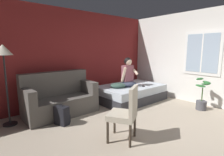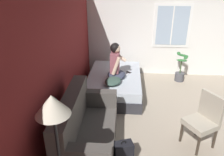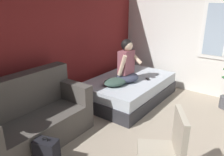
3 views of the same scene
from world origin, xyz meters
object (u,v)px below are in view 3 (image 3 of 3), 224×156
at_px(person_seated, 127,64).
at_px(throw_pillow, 115,82).
at_px(couch, 32,118).
at_px(side_chair, 166,150).
at_px(cell_phone, 148,79).
at_px(backpack, 47,154).
at_px(bed, 129,89).

height_order(person_seated, throw_pillow, person_seated).
relative_size(couch, side_chair, 1.75).
bearing_deg(cell_phone, backpack, 39.75).
distance_m(person_seated, cell_phone, 0.59).
xyz_separation_m(couch, person_seated, (2.03, -0.37, 0.44)).
height_order(side_chair, throw_pillow, side_chair).
distance_m(person_seated, throw_pillow, 0.46).
height_order(couch, backpack, couch).
relative_size(bed, cell_phone, 14.33).
xyz_separation_m(backpack, throw_pillow, (1.90, 0.30, 0.36)).
xyz_separation_m(throw_pillow, cell_phone, (0.71, -0.36, -0.07)).
bearing_deg(bed, side_chair, -138.15).
bearing_deg(backpack, person_seated, 6.60).
relative_size(side_chair, backpack, 2.14).
height_order(side_chair, backpack, side_chair).
height_order(person_seated, cell_phone, person_seated).
distance_m(couch, person_seated, 2.11).
relative_size(couch, person_seated, 1.96).
distance_m(person_seated, backpack, 2.36).
xyz_separation_m(bed, side_chair, (-1.85, -1.65, 0.30)).
bearing_deg(backpack, throw_pillow, 9.06).
distance_m(bed, couch, 2.21).
distance_m(bed, backpack, 2.43).
bearing_deg(bed, throw_pillow, 179.29).
xyz_separation_m(side_chair, person_seated, (1.69, 1.62, 0.30)).
relative_size(throw_pillow, cell_phone, 3.33).
bearing_deg(person_seated, cell_phone, -42.30).
height_order(side_chair, cell_phone, side_chair).
distance_m(bed, side_chair, 2.50).
distance_m(backpack, throw_pillow, 1.95).
relative_size(side_chair, throw_pillow, 2.04).
distance_m(bed, throw_pillow, 0.61).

